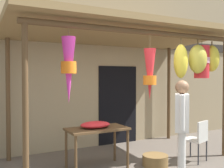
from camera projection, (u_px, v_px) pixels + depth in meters
shop_facade at (87, 61)px, 6.71m from camera, size 11.19×0.29×4.24m
market_stall_canopy at (130, 42)px, 5.60m from camera, size 4.72×2.36×2.81m
display_table at (97, 133)px, 5.09m from camera, size 1.14×0.61×0.77m
flower_heap_on_table at (96, 125)px, 5.09m from camera, size 0.58×0.40×0.12m
folding_chair at (198, 137)px, 5.49m from camera, size 0.50×0.50×0.84m
wicker_basket_by_table at (155, 160)px, 5.24m from camera, size 0.50×0.50×0.22m
passerby_at_right at (182, 121)px, 4.53m from camera, size 0.43×0.47×1.67m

